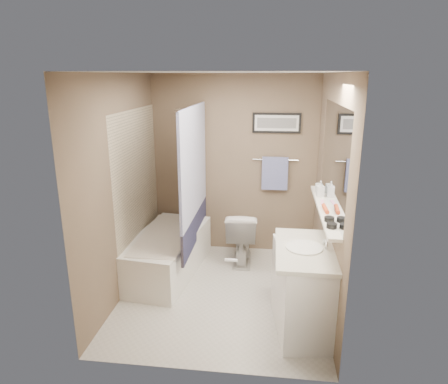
# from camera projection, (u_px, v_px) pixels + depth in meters

# --- Properties ---
(ground) EXTENTS (2.50, 2.50, 0.00)m
(ground) POSITION_uv_depth(u_px,v_px,m) (222.00, 293.00, 4.52)
(ground) COLOR beige
(ground) RESTS_ON ground
(ceiling) EXTENTS (2.20, 2.50, 0.04)m
(ceiling) POSITION_uv_depth(u_px,v_px,m) (222.00, 74.00, 3.85)
(ceiling) COLOR silver
(ceiling) RESTS_ON wall_back
(wall_back) EXTENTS (2.20, 0.04, 2.40)m
(wall_back) POSITION_uv_depth(u_px,v_px,m) (234.00, 166.00, 5.36)
(wall_back) COLOR brown
(wall_back) RESTS_ON ground
(wall_front) EXTENTS (2.20, 0.04, 2.40)m
(wall_front) POSITION_uv_depth(u_px,v_px,m) (202.00, 237.00, 3.01)
(wall_front) COLOR brown
(wall_front) RESTS_ON ground
(wall_left) EXTENTS (0.04, 2.50, 2.40)m
(wall_left) POSITION_uv_depth(u_px,v_px,m) (123.00, 188.00, 4.31)
(wall_left) COLOR brown
(wall_left) RESTS_ON ground
(wall_right) EXTENTS (0.04, 2.50, 2.40)m
(wall_right) POSITION_uv_depth(u_px,v_px,m) (327.00, 195.00, 4.06)
(wall_right) COLOR brown
(wall_right) RESTS_ON ground
(tile_surround) EXTENTS (0.02, 1.55, 2.00)m
(tile_surround) POSITION_uv_depth(u_px,v_px,m) (138.00, 193.00, 4.85)
(tile_surround) COLOR beige
(tile_surround) RESTS_ON wall_left
(curtain_rod) EXTENTS (0.02, 1.55, 0.02)m
(curtain_rod) POSITION_uv_depth(u_px,v_px,m) (192.00, 105.00, 4.47)
(curtain_rod) COLOR silver
(curtain_rod) RESTS_ON wall_left
(curtain_upper) EXTENTS (0.03, 1.45, 1.28)m
(curtain_upper) POSITION_uv_depth(u_px,v_px,m) (194.00, 162.00, 4.65)
(curtain_upper) COLOR white
(curtain_upper) RESTS_ON curtain_rod
(curtain_lower) EXTENTS (0.03, 1.45, 0.36)m
(curtain_lower) POSITION_uv_depth(u_px,v_px,m) (195.00, 227.00, 4.88)
(curtain_lower) COLOR #28284A
(curtain_lower) RESTS_ON curtain_rod
(mirror) EXTENTS (0.02, 1.60, 1.00)m
(mirror) POSITION_uv_depth(u_px,v_px,m) (334.00, 157.00, 3.80)
(mirror) COLOR silver
(mirror) RESTS_ON wall_right
(shelf) EXTENTS (0.12, 1.60, 0.03)m
(shelf) POSITION_uv_depth(u_px,v_px,m) (324.00, 209.00, 3.95)
(shelf) COLOR silver
(shelf) RESTS_ON wall_right
(towel_bar) EXTENTS (0.60, 0.02, 0.02)m
(towel_bar) POSITION_uv_depth(u_px,v_px,m) (275.00, 160.00, 5.25)
(towel_bar) COLOR silver
(towel_bar) RESTS_ON wall_back
(towel) EXTENTS (0.34, 0.05, 0.44)m
(towel) POSITION_uv_depth(u_px,v_px,m) (275.00, 173.00, 5.28)
(towel) COLOR #9AA5E0
(towel) RESTS_ON towel_bar
(art_frame) EXTENTS (0.62, 0.02, 0.26)m
(art_frame) POSITION_uv_depth(u_px,v_px,m) (277.00, 123.00, 5.13)
(art_frame) COLOR black
(art_frame) RESTS_ON wall_back
(art_mat) EXTENTS (0.56, 0.00, 0.20)m
(art_mat) POSITION_uv_depth(u_px,v_px,m) (277.00, 123.00, 5.12)
(art_mat) COLOR white
(art_mat) RESTS_ON art_frame
(art_image) EXTENTS (0.50, 0.00, 0.13)m
(art_image) POSITION_uv_depth(u_px,v_px,m) (277.00, 123.00, 5.11)
(art_image) COLOR #595959
(art_image) RESTS_ON art_mat
(door) EXTENTS (0.80, 0.02, 2.00)m
(door) POSITION_uv_depth(u_px,v_px,m) (274.00, 266.00, 2.99)
(door) COLOR silver
(door) RESTS_ON wall_front
(door_handle) EXTENTS (0.10, 0.02, 0.02)m
(door_handle) POSITION_uv_depth(u_px,v_px,m) (231.00, 260.00, 3.08)
(door_handle) COLOR silver
(door_handle) RESTS_ON door
(bathtub) EXTENTS (0.88, 1.58, 0.50)m
(bathtub) POSITION_uv_depth(u_px,v_px,m) (167.00, 253.00, 4.94)
(bathtub) COLOR white
(bathtub) RESTS_ON ground
(tub_rim) EXTENTS (0.56, 1.36, 0.02)m
(tub_rim) POSITION_uv_depth(u_px,v_px,m) (166.00, 235.00, 4.87)
(tub_rim) COLOR silver
(tub_rim) RESTS_ON bathtub
(toilet) EXTENTS (0.41, 0.70, 0.70)m
(toilet) POSITION_uv_depth(u_px,v_px,m) (242.00, 236.00, 5.21)
(toilet) COLOR silver
(toilet) RESTS_ON ground
(vanity) EXTENTS (0.61, 0.96, 0.80)m
(vanity) POSITION_uv_depth(u_px,v_px,m) (304.00, 291.00, 3.80)
(vanity) COLOR white
(vanity) RESTS_ON ground
(countertop) EXTENTS (0.54, 0.96, 0.04)m
(countertop) POSITION_uv_depth(u_px,v_px,m) (305.00, 250.00, 3.68)
(countertop) COLOR beige
(countertop) RESTS_ON vanity
(sink_basin) EXTENTS (0.34, 0.34, 0.01)m
(sink_basin) POSITION_uv_depth(u_px,v_px,m) (304.00, 247.00, 3.68)
(sink_basin) COLOR white
(sink_basin) RESTS_ON countertop
(faucet_spout) EXTENTS (0.02, 0.02, 0.10)m
(faucet_spout) POSITION_uv_depth(u_px,v_px,m) (327.00, 244.00, 3.64)
(faucet_spout) COLOR silver
(faucet_spout) RESTS_ON countertop
(faucet_knob) EXTENTS (0.05, 0.05, 0.05)m
(faucet_knob) POSITION_uv_depth(u_px,v_px,m) (325.00, 242.00, 3.74)
(faucet_knob) COLOR white
(faucet_knob) RESTS_ON countertop
(candle_bowl_near) EXTENTS (0.09, 0.09, 0.04)m
(candle_bowl_near) POSITION_uv_depth(u_px,v_px,m) (332.00, 226.00, 3.42)
(candle_bowl_near) COLOR black
(candle_bowl_near) RESTS_ON shelf
(candle_bowl_far) EXTENTS (0.09, 0.09, 0.04)m
(candle_bowl_far) POSITION_uv_depth(u_px,v_px,m) (329.00, 219.00, 3.57)
(candle_bowl_far) COLOR black
(candle_bowl_far) RESTS_ON shelf
(hair_brush_front) EXTENTS (0.05, 0.22, 0.04)m
(hair_brush_front) POSITION_uv_depth(u_px,v_px,m) (325.00, 209.00, 3.84)
(hair_brush_front) COLOR #C2411B
(hair_brush_front) RESTS_ON shelf
(pink_comb) EXTENTS (0.05, 0.16, 0.01)m
(pink_comb) POSITION_uv_depth(u_px,v_px,m) (322.00, 202.00, 4.10)
(pink_comb) COLOR #FC9AC3
(pink_comb) RESTS_ON shelf
(glass_jar) EXTENTS (0.08, 0.08, 0.10)m
(glass_jar) POSITION_uv_depth(u_px,v_px,m) (319.00, 188.00, 4.44)
(glass_jar) COLOR silver
(glass_jar) RESTS_ON shelf
(soap_bottle) EXTENTS (0.08, 0.08, 0.17)m
(soap_bottle) POSITION_uv_depth(u_px,v_px,m) (320.00, 189.00, 4.29)
(soap_bottle) COLOR #999999
(soap_bottle) RESTS_ON shelf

